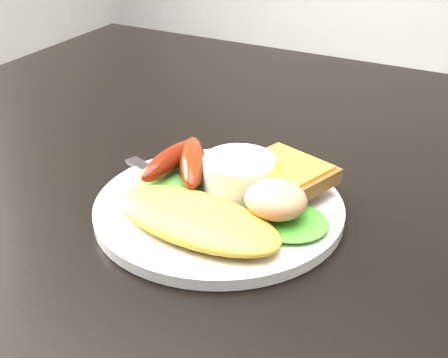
{
  "coord_description": "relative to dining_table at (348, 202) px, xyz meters",
  "views": [
    {
      "loc": [
        0.15,
        -0.55,
        1.06
      ],
      "look_at": [
        -0.09,
        -0.1,
        0.78
      ],
      "focal_mm": 50.0,
      "sensor_mm": 36.0,
      "label": 1
    }
  ],
  "objects": [
    {
      "name": "potato_salad",
      "position": [
        -0.03,
        -0.12,
        0.06
      ],
      "size": [
        0.07,
        0.07,
        0.03
      ],
      "primitive_type": "ellipsoid",
      "rotation": [
        0.0,
        0.0,
        -0.37
      ],
      "color": "beige",
      "rests_on": "lettuce_right"
    },
    {
      "name": "lettuce_right",
      "position": [
        -0.02,
        -0.12,
        0.04
      ],
      "size": [
        0.08,
        0.07,
        0.01
      ],
      "primitive_type": "ellipsoid",
      "rotation": [
        0.0,
        0.0,
        -0.08
      ],
      "color": "#2B8E1D",
      "rests_on": "plate"
    },
    {
      "name": "sausage_b",
      "position": [
        -0.13,
        -0.08,
        0.05
      ],
      "size": [
        0.07,
        0.1,
        0.03
      ],
      "primitive_type": "ellipsoid",
      "rotation": [
        0.0,
        0.0,
        0.52
      ],
      "color": "#6C1B01",
      "rests_on": "lettuce_left"
    },
    {
      "name": "toast_a",
      "position": [
        -0.07,
        -0.05,
        0.04
      ],
      "size": [
        0.08,
        0.08,
        0.01
      ],
      "primitive_type": "cube",
      "rotation": [
        0.0,
        0.0,
        -0.07
      ],
      "color": "olive",
      "rests_on": "plate"
    },
    {
      "name": "toast_b",
      "position": [
        -0.05,
        -0.07,
        0.05
      ],
      "size": [
        0.1,
        0.1,
        0.01
      ],
      "primitive_type": "cube",
      "rotation": [
        0.0,
        0.0,
        -0.31
      ],
      "color": "olive",
      "rests_on": "toast_a"
    },
    {
      "name": "omelette",
      "position": [
        -0.09,
        -0.16,
        0.04
      ],
      "size": [
        0.17,
        0.09,
        0.02
      ],
      "primitive_type": "ellipsoid",
      "rotation": [
        0.0,
        0.0,
        -0.1
      ],
      "color": "yellow",
      "rests_on": "plate"
    },
    {
      "name": "plate",
      "position": [
        -0.09,
        -0.11,
        0.03
      ],
      "size": [
        0.23,
        0.23,
        0.01
      ],
      "primitive_type": "cylinder",
      "color": "white",
      "rests_on": "dining_table"
    },
    {
      "name": "lettuce_left",
      "position": [
        -0.15,
        -0.1,
        0.04
      ],
      "size": [
        0.09,
        0.09,
        0.01
      ],
      "primitive_type": "ellipsoid",
      "rotation": [
        0.0,
        0.0,
        0.19
      ],
      "color": "#4B8E2C",
      "rests_on": "plate"
    },
    {
      "name": "sausage_a",
      "position": [
        -0.16,
        -0.09,
        0.05
      ],
      "size": [
        0.02,
        0.09,
        0.02
      ],
      "primitive_type": "ellipsoid",
      "rotation": [
        0.0,
        0.0,
        -0.01
      ],
      "color": "#60200C",
      "rests_on": "lettuce_left"
    },
    {
      "name": "dining_table",
      "position": [
        0.0,
        0.0,
        0.0
      ],
      "size": [
        1.2,
        0.8,
        0.04
      ],
      "primitive_type": "cube",
      "color": "black",
      "rests_on": "ground"
    },
    {
      "name": "ramekin",
      "position": [
        -0.08,
        -0.09,
        0.05
      ],
      "size": [
        0.08,
        0.08,
        0.04
      ],
      "primitive_type": "cylinder",
      "rotation": [
        0.0,
        0.0,
        0.22
      ],
      "color": "white",
      "rests_on": "plate"
    },
    {
      "name": "fork",
      "position": [
        -0.13,
        -0.11,
        0.03
      ],
      "size": [
        0.16,
        0.07,
        0.0
      ],
      "primitive_type": "cube",
      "rotation": [
        0.0,
        0.0,
        -0.37
      ],
      "color": "#ADAFB7",
      "rests_on": "plate"
    }
  ]
}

